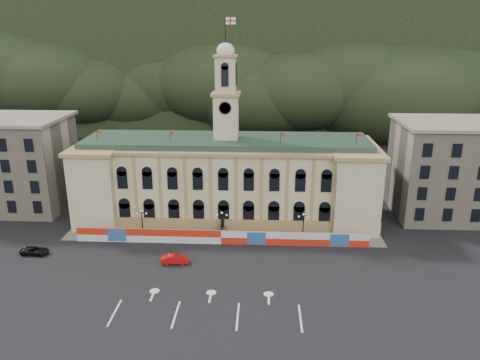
{
  "coord_description": "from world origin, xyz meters",
  "views": [
    {
      "loc": [
        6.92,
        -57.44,
        34.96
      ],
      "look_at": [
        3.08,
        18.0,
        10.6
      ],
      "focal_mm": 35.0,
      "sensor_mm": 36.0,
      "label": 1
    }
  ],
  "objects_px": {
    "statue": "(223,230)",
    "red_sedan": "(175,259)",
    "black_suv": "(35,251)",
    "lamp_center": "(222,223)"
  },
  "relations": [
    {
      "from": "red_sedan",
      "to": "lamp_center",
      "type": "bearing_deg",
      "value": -42.67
    },
    {
      "from": "lamp_center",
      "to": "red_sedan",
      "type": "xyz_separation_m",
      "value": [
        -6.64,
        -9.22,
        -2.36
      ]
    },
    {
      "from": "lamp_center",
      "to": "statue",
      "type": "bearing_deg",
      "value": 90.0
    },
    {
      "from": "black_suv",
      "to": "statue",
      "type": "bearing_deg",
      "value": -72.27
    },
    {
      "from": "red_sedan",
      "to": "black_suv",
      "type": "distance_m",
      "value": 23.44
    },
    {
      "from": "red_sedan",
      "to": "black_suv",
      "type": "height_order",
      "value": "red_sedan"
    },
    {
      "from": "lamp_center",
      "to": "red_sedan",
      "type": "height_order",
      "value": "lamp_center"
    },
    {
      "from": "statue",
      "to": "red_sedan",
      "type": "distance_m",
      "value": 12.19
    },
    {
      "from": "lamp_center",
      "to": "red_sedan",
      "type": "distance_m",
      "value": 11.6
    },
    {
      "from": "red_sedan",
      "to": "black_suv",
      "type": "xyz_separation_m",
      "value": [
        -23.36,
        1.86,
        -0.09
      ]
    }
  ]
}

